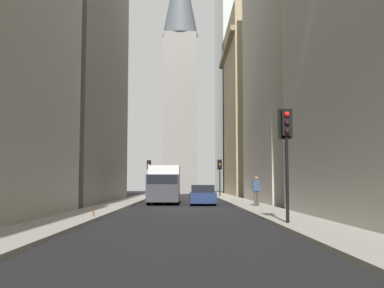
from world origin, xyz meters
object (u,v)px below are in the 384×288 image
Objects in this scene: traffic_light_foreground at (286,138)px; pedestrian at (256,190)px; delivery_truck at (164,184)px; sedan_navy at (202,196)px; traffic_light_midblock at (220,169)px; traffic_light_far_junction at (149,169)px; discarded_bottle at (94,214)px.

traffic_light_foreground is 2.23× the size of pedestrian.
pedestrian is (-6.18, -5.99, -0.32)m from delivery_truck.
traffic_light_midblock is at bearing -8.11° from sedan_navy.
traffic_light_far_junction is 28.54m from pedestrian.
traffic_light_foreground reaches higher than sedan_navy.
traffic_light_foreground is at bearing -171.84° from sedan_navy.
discarded_bottle is at bearing 159.26° from sedan_navy.
traffic_light_far_junction is at bearing 0.85° from discarded_bottle.
discarded_bottle is (-13.42, 5.08, -0.42)m from sedan_navy.
discarded_bottle is at bearing 137.48° from pedestrian.
delivery_truck is at bearing 15.67° from traffic_light_foreground.
traffic_light_midblock is 0.96× the size of traffic_light_far_junction.
traffic_light_far_junction reaches higher than discarded_bottle.
traffic_light_foreground is at bearing -114.24° from discarded_bottle.
traffic_light_far_junction is at bearing 11.50° from traffic_light_foreground.
delivery_truck is 1.58× the size of traffic_light_foreground.
delivery_truck reaches higher than sedan_navy.
sedan_navy is 17.15m from traffic_light_foreground.
traffic_light_midblock is 32.38m from discarded_bottle.
sedan_navy is 5.46m from pedestrian.
traffic_light_midblock is 9.45m from traffic_light_far_junction.
traffic_light_foreground is (-16.80, -2.41, 2.48)m from sedan_navy.
traffic_light_far_junction is (22.66, 5.62, 2.54)m from sedan_navy.
sedan_navy is at bearing -20.74° from discarded_bottle.
pedestrian is at bearing -144.10° from sedan_navy.
discarded_bottle is (-36.09, -0.54, -2.96)m from traffic_light_far_junction.
traffic_light_far_junction is at bearing 18.02° from pedestrian.
sedan_navy is at bearing 35.90° from pedestrian.
delivery_truck is at bearing -172.31° from traffic_light_far_junction.
traffic_light_far_junction is 15.45× the size of discarded_bottle.
traffic_light_midblock is (17.92, -2.55, 2.42)m from sedan_navy.
pedestrian is (-22.32, -0.64, -1.94)m from traffic_light_midblock.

